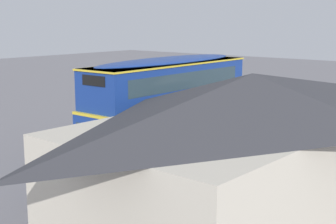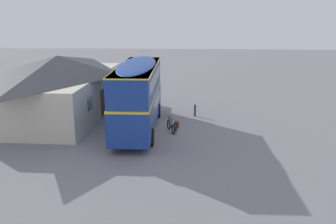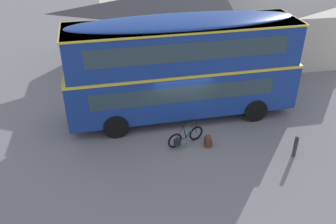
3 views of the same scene
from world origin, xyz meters
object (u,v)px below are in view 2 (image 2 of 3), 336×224
Objects in this scene: touring_bicycle at (171,127)px; backpack_on_ground at (177,124)px; double_decker_bus at (138,93)px; water_bottle_green_metal at (175,130)px; kerb_bollard at (195,110)px.

backpack_on_ground is at bearing -19.05° from touring_bicycle.
double_decker_bus is 45.88× the size of water_bottle_green_metal.
water_bottle_green_metal is at bearing -98.57° from double_decker_bus.
touring_bicycle is at bearing 94.19° from water_bottle_green_metal.
water_bottle_green_metal is at bearing 161.43° from kerb_bollard.
backpack_on_ground is at bearing 157.39° from kerb_bollard.
double_decker_bus is 20.57× the size of backpack_on_ground.
kerb_bollard is at bearing -18.57° from water_bottle_green_metal.
touring_bicycle is 7.36× the size of water_bottle_green_metal.
kerb_bollard reaches higher than water_bottle_green_metal.
double_decker_bus is at bearing 101.08° from backpack_on_ground.
touring_bicycle is (-0.42, -2.36, -2.27)m from double_decker_bus.
double_decker_bus is 5.92m from kerb_bollard.
double_decker_bus is 10.82× the size of kerb_bollard.
water_bottle_green_metal is 4.41m from kerb_bollard.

